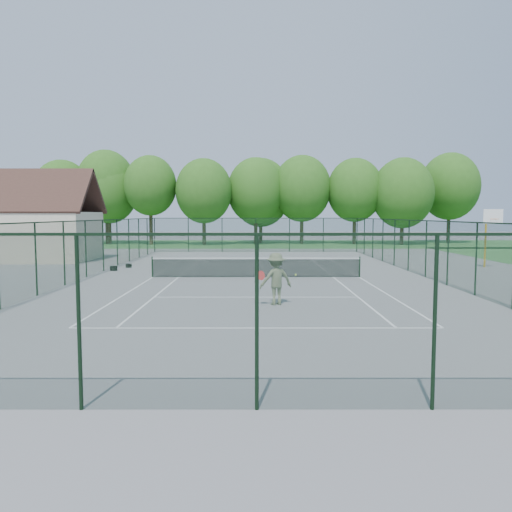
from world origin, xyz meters
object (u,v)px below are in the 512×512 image
(sports_bag_a, at_px, (114,268))
(tennis_net, at_px, (256,266))
(basketball_goal, at_px, (490,227))
(tennis_player, at_px, (276,279))

(sports_bag_a, bearing_deg, tennis_net, 3.22)
(basketball_goal, bearing_deg, tennis_player, -137.38)
(sports_bag_a, xyz_separation_m, tennis_player, (9.16, -11.10, 0.81))
(tennis_net, xyz_separation_m, basketball_goal, (14.49, 4.61, 1.99))
(tennis_net, height_order, tennis_player, tennis_player)
(basketball_goal, height_order, sports_bag_a, basketball_goal)
(tennis_net, xyz_separation_m, sports_bag_a, (-8.43, 3.06, -0.43))
(basketball_goal, distance_m, tennis_player, 18.76)
(tennis_player, bearing_deg, basketball_goal, 42.62)
(tennis_player, bearing_deg, tennis_net, 95.17)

